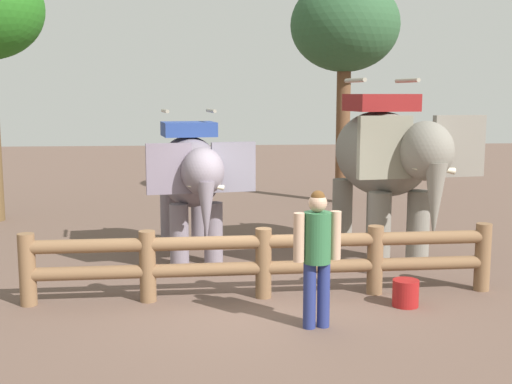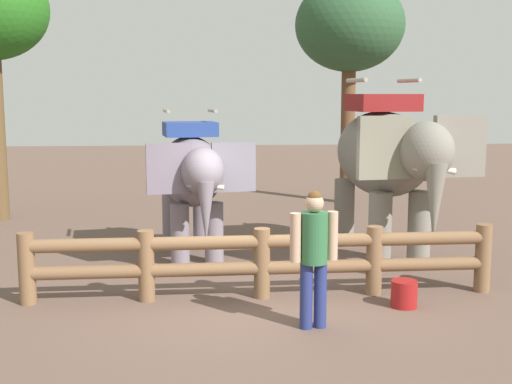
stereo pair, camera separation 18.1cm
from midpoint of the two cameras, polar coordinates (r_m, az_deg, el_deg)
ground_plane at (r=9.71m, az=1.18°, el=-9.58°), size 60.00×60.00×0.00m
log_fence at (r=9.79m, az=1.05°, el=-5.73°), size 7.04×0.40×1.05m
elephant_near_left at (r=12.08m, az=-5.13°, el=1.45°), size 1.89×3.25×2.74m
elephant_center at (r=12.19m, az=11.66°, el=2.86°), size 2.22×3.90×3.30m
tourist_woman_in_black at (r=8.48m, az=5.65°, el=-4.97°), size 0.63×0.41×1.80m
tree_far_left at (r=18.47m, az=8.41°, el=13.91°), size 2.95×2.95×6.12m
feed_bucket at (r=9.73m, az=13.24°, el=-8.58°), size 0.38×0.38×0.38m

